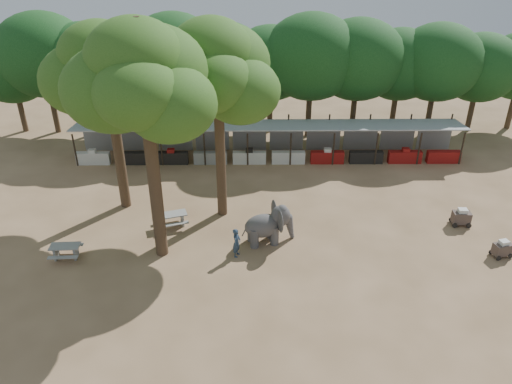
{
  "coord_description": "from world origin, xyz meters",
  "views": [
    {
      "loc": [
        -1.24,
        -19.62,
        15.66
      ],
      "look_at": [
        -1.0,
        5.0,
        2.0
      ],
      "focal_mm": 35.0,
      "sensor_mm": 36.0,
      "label": 1
    }
  ],
  "objects_px": {
    "elephant": "(269,224)",
    "cart_back": "(461,217)",
    "yard_tree_back": "(215,72)",
    "cart_front": "(502,249)",
    "yard_tree_left": "(106,73)",
    "handler": "(237,243)",
    "picnic_table_far": "(173,218)",
    "yard_tree_center": "(141,82)",
    "picnic_table_near": "(66,250)"
  },
  "relations": [
    {
      "from": "elephant",
      "to": "yard_tree_back",
      "type": "bearing_deg",
      "value": 118.16
    },
    {
      "from": "cart_front",
      "to": "cart_back",
      "type": "distance_m",
      "value": 3.21
    },
    {
      "from": "yard_tree_left",
      "to": "yard_tree_back",
      "type": "xyz_separation_m",
      "value": [
        6.0,
        -1.0,
        0.34
      ]
    },
    {
      "from": "elephant",
      "to": "cart_back",
      "type": "relative_size",
      "value": 2.62
    },
    {
      "from": "handler",
      "to": "cart_back",
      "type": "distance_m",
      "value": 13.15
    },
    {
      "from": "yard_tree_back",
      "to": "cart_front",
      "type": "relative_size",
      "value": 9.98
    },
    {
      "from": "yard_tree_left",
      "to": "cart_back",
      "type": "bearing_deg",
      "value": -7.47
    },
    {
      "from": "picnic_table_near",
      "to": "elephant",
      "type": "bearing_deg",
      "value": 4.88
    },
    {
      "from": "picnic_table_far",
      "to": "yard_tree_center",
      "type": "bearing_deg",
      "value": -115.87
    },
    {
      "from": "yard_tree_center",
      "to": "picnic_table_near",
      "type": "height_order",
      "value": "yard_tree_center"
    },
    {
      "from": "yard_tree_back",
      "to": "handler",
      "type": "height_order",
      "value": "yard_tree_back"
    },
    {
      "from": "yard_tree_left",
      "to": "picnic_table_far",
      "type": "bearing_deg",
      "value": -36.96
    },
    {
      "from": "yard_tree_center",
      "to": "picnic_table_near",
      "type": "distance_m",
      "value": 9.96
    },
    {
      "from": "picnic_table_near",
      "to": "picnic_table_far",
      "type": "relative_size",
      "value": 0.81
    },
    {
      "from": "yard_tree_back",
      "to": "cart_front",
      "type": "bearing_deg",
      "value": -17.3
    },
    {
      "from": "handler",
      "to": "picnic_table_far",
      "type": "relative_size",
      "value": 0.84
    },
    {
      "from": "elephant",
      "to": "picnic_table_near",
      "type": "xyz_separation_m",
      "value": [
        -10.61,
        -1.41,
        -0.59
      ]
    },
    {
      "from": "yard_tree_center",
      "to": "elephant",
      "type": "height_order",
      "value": "yard_tree_center"
    },
    {
      "from": "yard_tree_back",
      "to": "cart_front",
      "type": "height_order",
      "value": "yard_tree_back"
    },
    {
      "from": "picnic_table_far",
      "to": "yard_tree_back",
      "type": "bearing_deg",
      "value": 12.72
    },
    {
      "from": "elephant",
      "to": "cart_back",
      "type": "xyz_separation_m",
      "value": [
        11.1,
        1.56,
        -0.57
      ]
    },
    {
      "from": "yard_tree_left",
      "to": "handler",
      "type": "distance_m",
      "value": 11.61
    },
    {
      "from": "yard_tree_left",
      "to": "picnic_table_far",
      "type": "distance_m",
      "value": 8.76
    },
    {
      "from": "yard_tree_center",
      "to": "yard_tree_back",
      "type": "bearing_deg",
      "value": 53.14
    },
    {
      "from": "handler",
      "to": "yard_tree_left",
      "type": "bearing_deg",
      "value": 70.59
    },
    {
      "from": "handler",
      "to": "elephant",
      "type": "bearing_deg",
      "value": -34.65
    },
    {
      "from": "handler",
      "to": "picnic_table_far",
      "type": "xyz_separation_m",
      "value": [
        -3.73,
        2.94,
        -0.3
      ]
    },
    {
      "from": "cart_back",
      "to": "picnic_table_far",
      "type": "bearing_deg",
      "value": -177.47
    },
    {
      "from": "yard_tree_back",
      "to": "picnic_table_near",
      "type": "height_order",
      "value": "yard_tree_back"
    },
    {
      "from": "yard_tree_back",
      "to": "handler",
      "type": "distance_m",
      "value": 8.99
    },
    {
      "from": "yard_tree_left",
      "to": "picnic_table_near",
      "type": "relative_size",
      "value": 6.96
    },
    {
      "from": "cart_front",
      "to": "picnic_table_far",
      "type": "bearing_deg",
      "value": 154.58
    },
    {
      "from": "elephant",
      "to": "picnic_table_near",
      "type": "relative_size",
      "value": 1.86
    },
    {
      "from": "yard_tree_back",
      "to": "picnic_table_far",
      "type": "distance_m",
      "value": 8.58
    },
    {
      "from": "elephant",
      "to": "handler",
      "type": "relative_size",
      "value": 1.8
    },
    {
      "from": "elephant",
      "to": "picnic_table_far",
      "type": "height_order",
      "value": "elephant"
    },
    {
      "from": "yard_tree_back",
      "to": "picnic_table_far",
      "type": "bearing_deg",
      "value": -149.81
    },
    {
      "from": "yard_tree_back",
      "to": "cart_back",
      "type": "bearing_deg",
      "value": -6.6
    },
    {
      "from": "cart_front",
      "to": "yard_tree_left",
      "type": "bearing_deg",
      "value": 149.54
    },
    {
      "from": "yard_tree_left",
      "to": "cart_front",
      "type": "relative_size",
      "value": 9.69
    },
    {
      "from": "yard_tree_center",
      "to": "picnic_table_far",
      "type": "bearing_deg",
      "value": 81.59
    },
    {
      "from": "yard_tree_center",
      "to": "handler",
      "type": "bearing_deg",
      "value": -6.6
    },
    {
      "from": "yard_tree_back",
      "to": "elephant",
      "type": "bearing_deg",
      "value": -48.28
    },
    {
      "from": "cart_back",
      "to": "cart_front",
      "type": "bearing_deg",
      "value": -68.64
    },
    {
      "from": "yard_tree_back",
      "to": "cart_back",
      "type": "xyz_separation_m",
      "value": [
        13.93,
        -1.61,
        -8.02
      ]
    },
    {
      "from": "yard_tree_left",
      "to": "picnic_table_near",
      "type": "bearing_deg",
      "value": -107.77
    },
    {
      "from": "cart_back",
      "to": "yard_tree_center",
      "type": "bearing_deg",
      "value": -169.16
    },
    {
      "from": "yard_tree_left",
      "to": "elephant",
      "type": "bearing_deg",
      "value": -25.28
    },
    {
      "from": "elephant",
      "to": "picnic_table_far",
      "type": "bearing_deg",
      "value": 149.76
    },
    {
      "from": "cart_back",
      "to": "elephant",
      "type": "bearing_deg",
      "value": -169.21
    }
  ]
}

